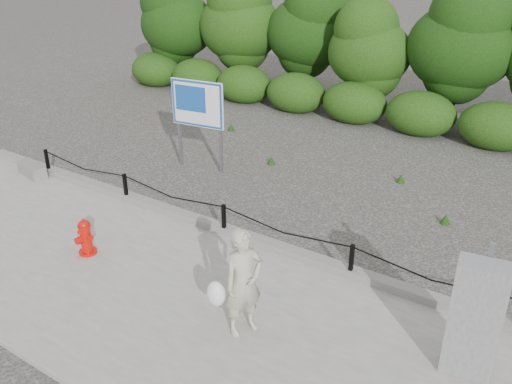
{
  "coord_description": "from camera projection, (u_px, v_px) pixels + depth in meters",
  "views": [
    {
      "loc": [
        5.27,
        -6.84,
        4.98
      ],
      "look_at": [
        0.56,
        0.2,
        1.0
      ],
      "focal_mm": 38.0,
      "sensor_mm": 36.0,
      "label": 1
    }
  ],
  "objects": [
    {
      "name": "ground",
      "position": [
        224.0,
        238.0,
        9.92
      ],
      "size": [
        90.0,
        90.0,
        0.0
      ],
      "primitive_type": "plane",
      "color": "#2D2B28",
      "rests_on": "ground"
    },
    {
      "name": "sidewalk",
      "position": [
        147.0,
        289.0,
        8.39
      ],
      "size": [
        14.0,
        4.0,
        0.08
      ],
      "primitive_type": "cube",
      "color": "gray",
      "rests_on": "ground"
    },
    {
      "name": "curb",
      "position": [
        226.0,
        230.0,
        9.89
      ],
      "size": [
        14.0,
        0.22,
        0.14
      ],
      "primitive_type": "cube",
      "color": "slate",
      "rests_on": "sidewalk"
    },
    {
      "name": "chain_barrier",
      "position": [
        224.0,
        216.0,
        9.72
      ],
      "size": [
        10.06,
        0.06,
        0.6
      ],
      "color": "black",
      "rests_on": "sidewalk"
    },
    {
      "name": "treeline",
      "position": [
        435.0,
        39.0,
        15.26
      ],
      "size": [
        20.33,
        3.39,
        4.32
      ],
      "color": "black",
      "rests_on": "ground"
    },
    {
      "name": "fire_hydrant",
      "position": [
        85.0,
        237.0,
        9.15
      ],
      "size": [
        0.35,
        0.36,
        0.66
      ],
      "rotation": [
        0.0,
        0.0,
        -0.1
      ],
      "color": "red",
      "rests_on": "sidewalk"
    },
    {
      "name": "pedestrian",
      "position": [
        242.0,
        283.0,
        7.15
      ],
      "size": [
        0.77,
        0.67,
        1.56
      ],
      "rotation": [
        0.0,
        0.0,
        1.17
      ],
      "color": "#AFAD96",
      "rests_on": "sidewalk"
    },
    {
      "name": "concrete_block",
      "position": [
        32.0,
        169.0,
        12.28
      ],
      "size": [
        0.92,
        0.48,
        0.28
      ],
      "primitive_type": "cube",
      "rotation": [
        0.0,
        0.0,
        -0.2
      ],
      "color": "slate",
      "rests_on": "sidewalk"
    },
    {
      "name": "utility_cabinet",
      "position": [
        475.0,
        319.0,
        6.45
      ],
      "size": [
        0.64,
        0.47,
        1.73
      ],
      "rotation": [
        0.0,
        0.0,
        0.15
      ],
      "color": "#939396",
      "rests_on": "sidewalk"
    },
    {
      "name": "advertising_sign",
      "position": [
        197.0,
        108.0,
        12.25
      ],
      "size": [
        1.32,
        0.26,
        2.12
      ],
      "rotation": [
        0.0,
        0.0,
        0.13
      ],
      "color": "slate",
      "rests_on": "ground"
    }
  ]
}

